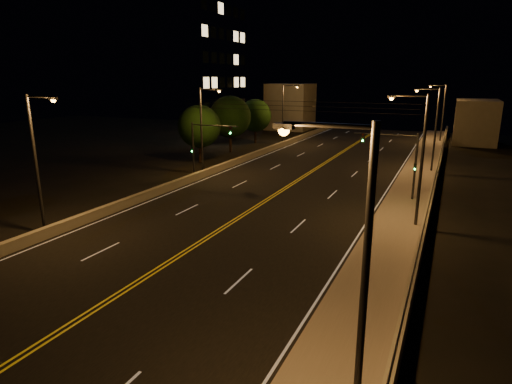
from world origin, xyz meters
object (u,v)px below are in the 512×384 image
at_px(streetlight_6, 285,110).
at_px(traffic_signal_left, 202,144).
at_px(streetlight_2, 433,125).
at_px(streetlight_1, 418,153).
at_px(streetlight_3, 441,109).
at_px(streetlight_5, 204,125).
at_px(tree_0, 199,127).
at_px(streetlight_0, 354,272).
at_px(building_tower, 162,49).
at_px(streetlight_4, 38,155).
at_px(tree_1, 230,117).
at_px(tree_2, 255,116).
at_px(traffic_signal_right, 402,158).

relative_size(streetlight_6, traffic_signal_left, 1.58).
bearing_deg(streetlight_6, streetlight_2, -31.17).
relative_size(streetlight_1, streetlight_6, 1.00).
height_order(streetlight_3, streetlight_5, same).
bearing_deg(tree_0, streetlight_6, 77.88).
relative_size(streetlight_0, streetlight_3, 1.00).
xyz_separation_m(building_tower, tree_0, (18.21, -18.19, -10.25)).
height_order(streetlight_4, tree_1, streetlight_4).
bearing_deg(streetlight_0, building_tower, 130.17).
bearing_deg(tree_1, streetlight_0, -58.42).
distance_m(streetlight_6, tree_1, 10.68).
height_order(streetlight_4, tree_0, streetlight_4).
bearing_deg(streetlight_1, tree_2, 129.59).
bearing_deg(streetlight_5, streetlight_4, -90.00).
xyz_separation_m(streetlight_4, building_tower, (-22.07, 43.15, 9.40)).
height_order(streetlight_2, streetlight_5, same).
bearing_deg(tree_2, streetlight_6, 8.42).
bearing_deg(streetlight_1, streetlight_6, 123.75).
height_order(streetlight_3, streetlight_4, same).
bearing_deg(tree_1, streetlight_4, -83.05).
xyz_separation_m(streetlight_6, traffic_signal_right, (19.86, -25.56, -1.54)).
bearing_deg(streetlight_3, streetlight_5, -121.61).
distance_m(streetlight_2, streetlight_6, 25.04).
bearing_deg(tree_1, streetlight_1, -41.08).
xyz_separation_m(streetlight_1, streetlight_5, (-21.43, 8.83, 0.00)).
distance_m(streetlight_4, tree_0, 25.26).
bearing_deg(tree_1, streetlight_2, -6.90).
xyz_separation_m(streetlight_0, tree_0, (-25.28, 33.33, -0.85)).
relative_size(streetlight_1, streetlight_5, 1.00).
distance_m(streetlight_1, streetlight_5, 23.17).
distance_m(streetlight_0, streetlight_1, 19.22).
relative_size(building_tower, tree_0, 4.44).
distance_m(streetlight_3, traffic_signal_left, 42.33).
bearing_deg(building_tower, streetlight_6, -0.61).
distance_m(streetlight_1, tree_0, 28.97).
bearing_deg(streetlight_2, traffic_signal_right, -97.10).
xyz_separation_m(streetlight_3, traffic_signal_left, (-20.26, -37.14, -1.54)).
bearing_deg(streetlight_1, building_tower, 143.40).
bearing_deg(streetlight_4, tree_2, 96.14).
relative_size(streetlight_3, tree_1, 1.17).
height_order(streetlight_0, tree_1, streetlight_0).
bearing_deg(streetlight_5, streetlight_6, 90.00).
relative_size(traffic_signal_right, traffic_signal_left, 1.00).
bearing_deg(streetlight_6, tree_0, -102.12).
distance_m(streetlight_2, tree_2, 28.74).
bearing_deg(tree_1, streetlight_3, 40.14).
height_order(streetlight_1, tree_0, streetlight_1).
distance_m(streetlight_1, streetlight_4, 24.01).
bearing_deg(tree_1, streetlight_6, 67.84).
distance_m(streetlight_1, streetlight_3, 43.65).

